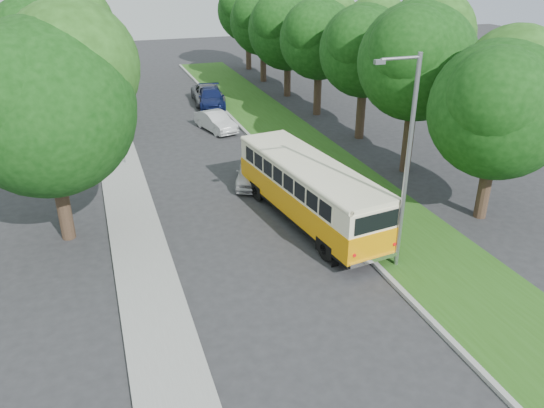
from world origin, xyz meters
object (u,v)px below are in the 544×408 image
object	(u,v)px
car_blue	(211,98)
car_grey	(208,94)
car_silver	(252,171)
lamppost_far	(108,78)
vintage_bus	(310,192)
car_white	(216,121)
lamppost_near	(406,160)

from	to	relation	value
car_blue	car_grey	bearing A→B (deg)	98.53
car_silver	car_blue	bearing A→B (deg)	106.40
lamppost_far	car_silver	world-z (taller)	lamppost_far
car_blue	car_grey	xyz separation A→B (m)	(0.00, 1.15, -0.01)
lamppost_far	vintage_bus	bearing A→B (deg)	-62.26
car_grey	car_blue	bearing A→B (deg)	-85.07
vintage_bus	car_white	distance (m)	14.45
lamppost_near	vintage_bus	world-z (taller)	lamppost_near
lamppost_near	car_grey	bearing A→B (deg)	92.62
car_blue	car_grey	size ratio (longest dim) A/B	0.97
lamppost_far	car_blue	size ratio (longest dim) A/B	1.57
lamppost_near	car_blue	bearing A→B (deg)	92.74
car_white	car_grey	world-z (taller)	car_grey
lamppost_near	vintage_bus	size ratio (longest dim) A/B	0.84
lamppost_far	car_white	distance (m)	7.45
car_blue	lamppost_far	bearing A→B (deg)	-130.35
vintage_bus	car_white	xyz separation A→B (m)	(-0.75, 14.41, -0.78)
car_silver	car_white	xyz separation A→B (m)	(0.34, 9.39, -0.01)
car_blue	car_grey	distance (m)	1.15
car_white	car_grey	bearing A→B (deg)	66.54
vintage_bus	car_grey	bearing A→B (deg)	81.36
vintage_bus	car_silver	distance (m)	5.20
vintage_bus	car_blue	xyz separation A→B (m)	(0.38, 20.64, -0.73)
lamppost_near	lamppost_far	bearing A→B (deg)	115.71
lamppost_near	car_white	world-z (taller)	lamppost_near
lamppost_near	vintage_bus	xyz separation A→B (m)	(-1.59, 4.58, -2.95)
vintage_bus	car_blue	distance (m)	20.66
lamppost_near	car_grey	size ratio (longest dim) A/B	1.62
lamppost_far	car_grey	bearing A→B (deg)	45.65
vintage_bus	lamppost_near	bearing A→B (deg)	-78.54
lamppost_far	vintage_bus	xyz separation A→B (m)	(7.32, -13.92, -2.69)
lamppost_near	car_silver	world-z (taller)	lamppost_near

